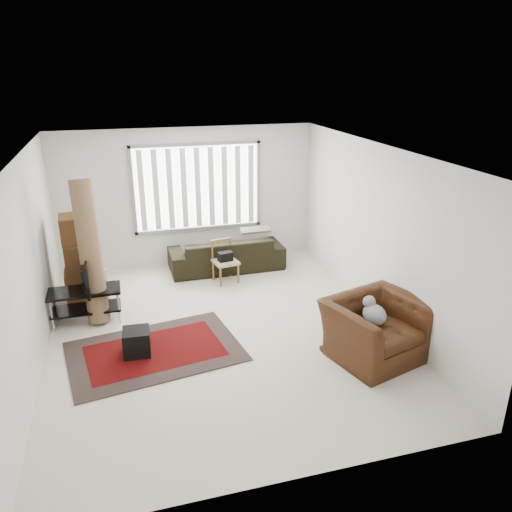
{
  "coord_description": "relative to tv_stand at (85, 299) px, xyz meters",
  "views": [
    {
      "loc": [
        -1.3,
        -6.51,
        3.79
      ],
      "look_at": [
        0.64,
        0.32,
        1.05
      ],
      "focal_mm": 35.0,
      "sensor_mm": 36.0,
      "label": 1
    }
  ],
  "objects": [
    {
      "name": "tv_stand",
      "position": [
        0.0,
        0.0,
        0.0
      ],
      "size": [
        1.08,
        0.49,
        0.54
      ],
      "color": "black",
      "rests_on": "ground"
    },
    {
      "name": "subwoofer",
      "position": [
        0.7,
        -1.21,
        -0.19
      ],
      "size": [
        0.39,
        0.39,
        0.36
      ],
      "primitive_type": "cube",
      "rotation": [
        0.0,
        0.0,
        -0.07
      ],
      "color": "black",
      "rests_on": "persian_rug"
    },
    {
      "name": "rolled_rug",
      "position": [
        0.15,
        0.1,
        0.72
      ],
      "size": [
        0.44,
        0.8,
        2.23
      ],
      "primitive_type": "cylinder",
      "rotation": [
        -0.2,
        0.0,
        0.15
      ],
      "color": "brown",
      "rests_on": "ground"
    },
    {
      "name": "tv",
      "position": [
        0.0,
        0.0,
        0.4
      ],
      "size": [
        0.11,
        0.88,
        0.5
      ],
      "primitive_type": "imported",
      "rotation": [
        0.0,
        0.0,
        1.57
      ],
      "color": "black",
      "rests_on": "tv_stand"
    },
    {
      "name": "armchair",
      "position": [
        3.86,
        -2.12,
        0.08
      ],
      "size": [
        1.52,
        1.41,
        0.93
      ],
      "rotation": [
        0.0,
        0.0,
        0.28
      ],
      "color": "#3B1D0C",
      "rests_on": "ground"
    },
    {
      "name": "white_flatpack",
      "position": [
        0.1,
        0.55,
        -0.08
      ],
      "size": [
        0.49,
        0.16,
        0.62
      ],
      "primitive_type": "cube",
      "rotation": [
        -0.15,
        0.0,
        -0.0
      ],
      "color": "silver",
      "rests_on": "ground"
    },
    {
      "name": "persian_rug",
      "position": [
        0.93,
        -1.21,
        -0.38
      ],
      "size": [
        2.55,
        1.9,
        0.02
      ],
      "color": "black",
      "rests_on": "ground"
    },
    {
      "name": "moving_boxes",
      "position": [
        -0.03,
        0.74,
        0.32
      ],
      "size": [
        0.65,
        0.6,
        1.52
      ],
      "color": "#56351B",
      "rests_on": "ground"
    },
    {
      "name": "side_chair",
      "position": [
        2.43,
        0.93,
        0.04
      ],
      "size": [
        0.49,
        0.49,
        0.78
      ],
      "rotation": [
        0.0,
        0.0,
        0.19
      ],
      "color": "#9C8866",
      "rests_on": "ground"
    },
    {
      "name": "room",
      "position": [
        1.98,
        -0.41,
        1.37
      ],
      "size": [
        6.0,
        6.02,
        2.71
      ],
      "color": "beige",
      "rests_on": "ground"
    },
    {
      "name": "sofa",
      "position": [
        2.58,
        1.53,
        0.03
      ],
      "size": [
        2.21,
        0.97,
        0.85
      ],
      "primitive_type": "imported",
      "rotation": [
        0.0,
        0.0,
        3.15
      ],
      "color": "black",
      "rests_on": "ground"
    }
  ]
}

